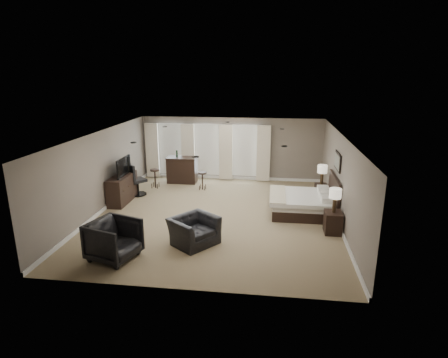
# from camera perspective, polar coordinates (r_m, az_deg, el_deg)

# --- Properties ---
(room) EXTENTS (7.60, 8.60, 2.64)m
(room) POSITION_cam_1_polar(r_m,az_deg,el_deg) (11.55, -1.24, 0.44)
(room) COLOR #867455
(room) RESTS_ON ground
(window_bay) EXTENTS (5.25, 0.20, 2.30)m
(window_bay) POSITION_cam_1_polar(r_m,az_deg,el_deg) (15.67, -2.61, 4.25)
(window_bay) COLOR silver
(window_bay) RESTS_ON room
(bed) EXTENTS (1.98, 1.89, 1.26)m
(bed) POSITION_cam_1_polar(r_m,az_deg,el_deg) (12.20, 11.27, -2.30)
(bed) COLOR silver
(bed) RESTS_ON ground
(nightstand_near) EXTENTS (0.47, 0.57, 0.62)m
(nightstand_near) POSITION_cam_1_polar(r_m,az_deg,el_deg) (11.06, 16.25, -6.38)
(nightstand_near) COLOR black
(nightstand_near) RESTS_ON ground
(nightstand_far) EXTENTS (0.42, 0.51, 0.56)m
(nightstand_far) POSITION_cam_1_polar(r_m,az_deg,el_deg) (13.77, 14.52, -1.91)
(nightstand_far) COLOR black
(nightstand_far) RESTS_ON ground
(lamp_near) EXTENTS (0.34, 0.34, 0.69)m
(lamp_near) POSITION_cam_1_polar(r_m,az_deg,el_deg) (10.83, 16.52, -3.17)
(lamp_near) COLOR beige
(lamp_near) RESTS_ON nightstand_near
(lamp_far) EXTENTS (0.34, 0.34, 0.70)m
(lamp_far) POSITION_cam_1_polar(r_m,az_deg,el_deg) (13.59, 14.71, 0.62)
(lamp_far) COLOR beige
(lamp_far) RESTS_ON nightstand_far
(wall_art) EXTENTS (0.04, 0.96, 0.56)m
(wall_art) POSITION_cam_1_polar(r_m,az_deg,el_deg) (12.04, 16.88, 2.59)
(wall_art) COLOR slate
(wall_art) RESTS_ON room
(dresser) EXTENTS (0.53, 1.63, 0.95)m
(dresser) POSITION_cam_1_polar(r_m,az_deg,el_deg) (13.53, -15.24, -1.43)
(dresser) COLOR black
(dresser) RESTS_ON ground
(tv) EXTENTS (0.65, 1.12, 0.15)m
(tv) POSITION_cam_1_polar(r_m,az_deg,el_deg) (13.38, -15.41, 0.81)
(tv) COLOR black
(tv) RESTS_ON dresser
(armchair_near) EXTENTS (1.28, 1.35, 0.99)m
(armchair_near) POSITION_cam_1_polar(r_m,az_deg,el_deg) (9.95, -4.62, -7.17)
(armchair_near) COLOR black
(armchair_near) RESTS_ON ground
(armchair_far) EXTENTS (1.25, 1.29, 1.08)m
(armchair_far) POSITION_cam_1_polar(r_m,az_deg,el_deg) (9.53, -16.47, -8.64)
(armchair_far) COLOR black
(armchair_far) RESTS_ON ground
(bar_counter) EXTENTS (1.22, 0.64, 1.07)m
(bar_counter) POSITION_cam_1_polar(r_m,az_deg,el_deg) (15.41, -6.41, 1.40)
(bar_counter) COLOR black
(bar_counter) RESTS_ON ground
(bar_stool_left) EXTENTS (0.46, 0.46, 0.75)m
(bar_stool_left) POSITION_cam_1_polar(r_m,az_deg,el_deg) (14.90, -10.45, 0.08)
(bar_stool_left) COLOR black
(bar_stool_left) RESTS_ON ground
(bar_stool_right) EXTENTS (0.34, 0.34, 0.70)m
(bar_stool_right) POSITION_cam_1_polar(r_m,az_deg,el_deg) (14.45, -3.30, -0.28)
(bar_stool_right) COLOR black
(bar_stool_right) RESTS_ON ground
(desk_chair) EXTENTS (0.86, 0.86, 1.19)m
(desk_chair) POSITION_cam_1_polar(r_m,az_deg,el_deg) (14.08, -13.07, -0.07)
(desk_chair) COLOR black
(desk_chair) RESTS_ON ground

